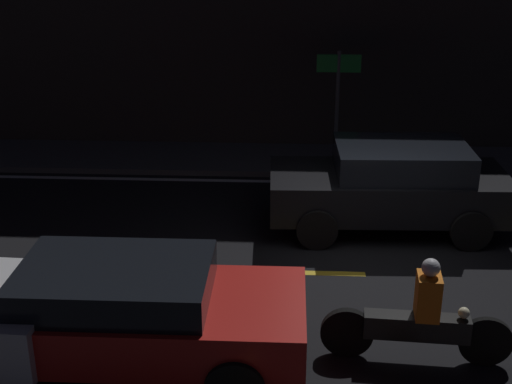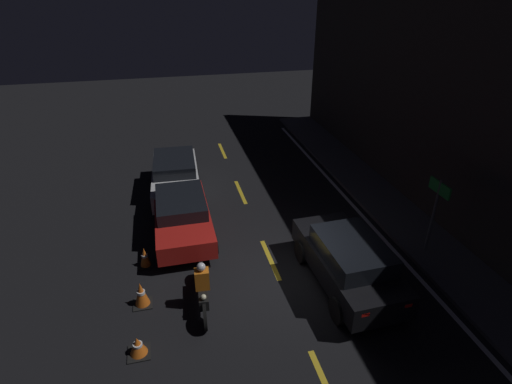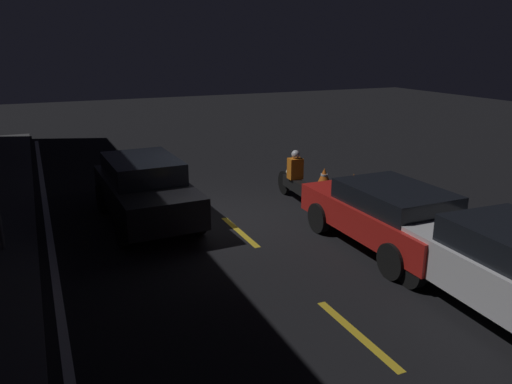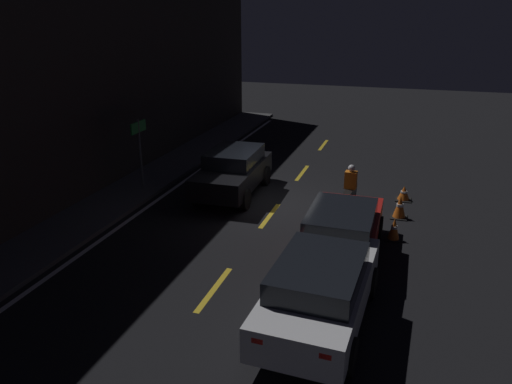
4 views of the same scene
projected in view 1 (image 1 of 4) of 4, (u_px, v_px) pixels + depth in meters
name	position (u px, v px, depth m)	size (l,w,h in m)	color
ground_plane	(365.00, 274.00, 10.87)	(56.00, 56.00, 0.00)	black
raised_curb	(344.00, 161.00, 15.61)	(28.00, 1.94, 0.12)	#424244
lane_dash_b	(12.00, 266.00, 11.12)	(2.00, 0.14, 0.01)	gold
lane_dash_c	(300.00, 273.00, 10.91)	(2.00, 0.14, 0.01)	gold
lane_solid_kerb	(348.00, 183.00, 14.50)	(25.20, 0.14, 0.01)	silver
taxi_red	(130.00, 311.00, 8.46)	(4.07, 1.87, 1.33)	red
van_black	(391.00, 184.00, 12.16)	(4.07, 1.94, 1.51)	black
motorcycle	(417.00, 320.00, 8.60)	(2.32, 0.38, 1.40)	black
shop_sign	(338.00, 86.00, 14.66)	(0.90, 0.08, 2.40)	#4C4C51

